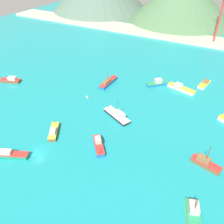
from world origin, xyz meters
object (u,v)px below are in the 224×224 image
at_px(fishing_boat_6, 204,84).
at_px(fishing_boat_8, 108,82).
at_px(fishing_boat_7, 181,88).
at_px(fishing_boat_12, 11,80).
at_px(fishing_boat_5, 10,155).
at_px(fishing_boat_9, 99,145).
at_px(fishing_boat_13, 157,83).
at_px(buoy_0, 87,97).
at_px(fishing_boat_4, 193,212).
at_px(fishing_boat_3, 54,132).
at_px(radio_tower, 222,7).
at_px(fishing_boat_1, 205,163).
at_px(fishing_boat_10, 117,115).

height_order(fishing_boat_6, fishing_boat_8, fishing_boat_8).
height_order(fishing_boat_7, fishing_boat_12, fishing_boat_7).
distance_m(fishing_boat_5, fishing_boat_9, 23.52).
relative_size(fishing_boat_13, buoy_0, 7.81).
height_order(fishing_boat_4, fishing_boat_6, fishing_boat_4).
xyz_separation_m(fishing_boat_6, fishing_boat_12, (-69.56, -35.92, 0.19)).
bearing_deg(fishing_boat_5, fishing_boat_3, 73.26).
bearing_deg(fishing_boat_5, buoy_0, 88.16).
height_order(fishing_boat_3, radio_tower, radio_tower).
height_order(fishing_boat_1, fishing_boat_5, fishing_boat_1).
relative_size(fishing_boat_8, radio_tower, 0.29).
bearing_deg(fishing_boat_8, fishing_boat_4, -42.51).
xyz_separation_m(fishing_boat_5, fishing_boat_10, (16.60, 29.06, 0.09)).
distance_m(fishing_boat_3, radio_tower, 109.74).
bearing_deg(fishing_boat_7, fishing_boat_12, -156.16).
bearing_deg(fishing_boat_5, fishing_boat_6, 60.56).
height_order(fishing_boat_9, buoy_0, fishing_boat_9).
distance_m(fishing_boat_10, fishing_boat_13, 27.18).
height_order(fishing_boat_1, fishing_boat_4, fishing_boat_1).
height_order(fishing_boat_6, fishing_boat_9, fishing_boat_9).
distance_m(fishing_boat_3, fishing_boat_7, 50.87).
bearing_deg(radio_tower, fishing_boat_12, -125.82).
xyz_separation_m(fishing_boat_4, fishing_boat_8, (-43.35, 39.74, -0.05)).
bearing_deg(fishing_boat_1, fishing_boat_8, 149.91).
distance_m(fishing_boat_8, fishing_boat_10, 22.58).
distance_m(fishing_boat_7, fishing_boat_8, 28.58).
height_order(fishing_boat_1, fishing_boat_8, fishing_boat_1).
relative_size(fishing_boat_4, fishing_boat_7, 0.65).
xyz_separation_m(fishing_boat_5, fishing_boat_12, (-32.84, 29.14, -0.00)).
bearing_deg(fishing_boat_6, fishing_boat_1, -78.36).
bearing_deg(fishing_boat_6, buoy_0, -139.34).
bearing_deg(fishing_boat_9, buoy_0, 131.07).
bearing_deg(fishing_boat_10, fishing_boat_6, 60.80).
bearing_deg(fishing_boat_10, fishing_boat_4, -36.54).
bearing_deg(fishing_boat_5, fishing_boat_10, 60.26).
bearing_deg(fishing_boat_7, fishing_boat_10, -115.19).
relative_size(fishing_boat_6, fishing_boat_10, 0.74).
bearing_deg(radio_tower, fishing_boat_8, -111.77).
distance_m(fishing_boat_4, fishing_boat_5, 46.69).
bearing_deg(fishing_boat_10, fishing_boat_8, 127.75).
relative_size(fishing_boat_3, fishing_boat_4, 1.05).
height_order(fishing_boat_5, radio_tower, radio_tower).
distance_m(fishing_boat_6, fishing_boat_12, 78.29).
height_order(fishing_boat_4, buoy_0, fishing_boat_4).
bearing_deg(fishing_boat_3, fishing_boat_4, -7.67).
relative_size(fishing_boat_6, fishing_boat_8, 0.74).
bearing_deg(fishing_boat_12, fishing_boat_10, -0.09).
xyz_separation_m(fishing_boat_13, radio_tower, (11.10, 61.54, 18.49)).
bearing_deg(fishing_boat_12, fishing_boat_5, -41.59).
bearing_deg(fishing_boat_3, fishing_boat_8, 91.83).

